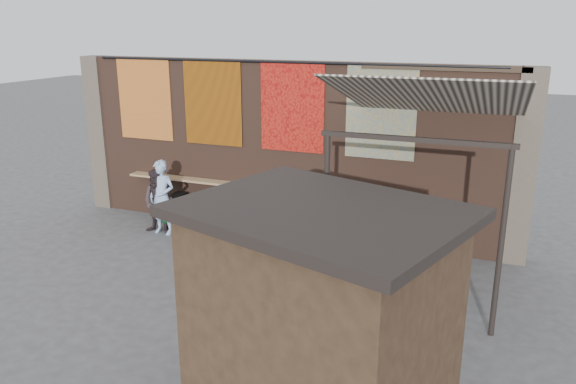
# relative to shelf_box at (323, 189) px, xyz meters

# --- Properties ---
(ground) EXTENTS (70.00, 70.00, 0.00)m
(ground) POSITION_rel_shelf_box_xyz_m (-1.11, -2.30, -1.24)
(ground) COLOR #474749
(ground) RESTS_ON ground
(brick_wall) EXTENTS (10.00, 0.40, 4.00)m
(brick_wall) POSITION_rel_shelf_box_xyz_m (-1.11, 0.40, 0.76)
(brick_wall) COLOR brown
(brick_wall) RESTS_ON ground
(pier_left) EXTENTS (0.50, 0.50, 4.00)m
(pier_left) POSITION_rel_shelf_box_xyz_m (-6.31, 0.40, 0.76)
(pier_left) COLOR #4C4238
(pier_left) RESTS_ON ground
(pier_right) EXTENTS (0.50, 0.50, 4.00)m
(pier_right) POSITION_rel_shelf_box_xyz_m (4.09, 0.40, 0.76)
(pier_right) COLOR #4C4238
(pier_right) RESTS_ON ground
(eating_counter) EXTENTS (8.00, 0.32, 0.05)m
(eating_counter) POSITION_rel_shelf_box_xyz_m (-1.11, 0.03, -0.14)
(eating_counter) COLOR #9E7A51
(eating_counter) RESTS_ON brick_wall
(shelf_box) EXTENTS (0.57, 0.31, 0.23)m
(shelf_box) POSITION_rel_shelf_box_xyz_m (0.00, 0.00, 0.00)
(shelf_box) COLOR white
(shelf_box) RESTS_ON eating_counter
(tapestry_redgold) EXTENTS (1.50, 0.02, 2.00)m
(tapestry_redgold) POSITION_rel_shelf_box_xyz_m (-4.71, 0.18, 1.76)
(tapestry_redgold) COLOR maroon
(tapestry_redgold) RESTS_ON brick_wall
(tapestry_sun) EXTENTS (1.50, 0.02, 2.00)m
(tapestry_sun) POSITION_rel_shelf_box_xyz_m (-2.81, 0.18, 1.76)
(tapestry_sun) COLOR orange
(tapestry_sun) RESTS_ON brick_wall
(tapestry_orange) EXTENTS (1.50, 0.02, 2.00)m
(tapestry_orange) POSITION_rel_shelf_box_xyz_m (-0.81, 0.18, 1.76)
(tapestry_orange) COLOR red
(tapestry_orange) RESTS_ON brick_wall
(tapestry_multi) EXTENTS (1.50, 0.02, 2.00)m
(tapestry_multi) POSITION_rel_shelf_box_xyz_m (1.19, 0.18, 1.76)
(tapestry_multi) COLOR #286293
(tapestry_multi) RESTS_ON brick_wall
(hang_rail) EXTENTS (9.50, 0.06, 0.06)m
(hang_rail) POSITION_rel_shelf_box_xyz_m (-1.11, 0.17, 2.74)
(hang_rail) COLOR black
(hang_rail) RESTS_ON brick_wall
(scooter_stool_0) EXTENTS (0.36, 0.81, 0.77)m
(scooter_stool_0) POSITION_rel_shelf_box_xyz_m (-3.69, -0.30, -0.86)
(scooter_stool_0) COLOR #105124
(scooter_stool_0) RESTS_ON ground
(scooter_stool_1) EXTENTS (0.37, 0.82, 0.78)m
(scooter_stool_1) POSITION_rel_shelf_box_xyz_m (-3.19, -0.32, -0.85)
(scooter_stool_1) COLOR #1A1751
(scooter_stool_1) RESTS_ON ground
(scooter_stool_2) EXTENTS (0.38, 0.84, 0.80)m
(scooter_stool_2) POSITION_rel_shelf_box_xyz_m (-2.62, -0.28, -0.84)
(scooter_stool_2) COLOR black
(scooter_stool_2) RESTS_ON ground
(scooter_stool_3) EXTENTS (0.39, 0.87, 0.83)m
(scooter_stool_3) POSITION_rel_shelf_box_xyz_m (-1.99, -0.26, -0.83)
(scooter_stool_3) COLOR #0D5B0D
(scooter_stool_3) RESTS_ON ground
(scooter_stool_4) EXTENTS (0.39, 0.87, 0.83)m
(scooter_stool_4) POSITION_rel_shelf_box_xyz_m (-1.40, -0.27, -0.83)
(scooter_stool_4) COLOR maroon
(scooter_stool_4) RESTS_ON ground
(scooter_stool_5) EXTENTS (0.36, 0.80, 0.76)m
(scooter_stool_5) POSITION_rel_shelf_box_xyz_m (-0.81, -0.32, -0.86)
(scooter_stool_5) COLOR navy
(scooter_stool_5) RESTS_ON ground
(scooter_stool_6) EXTENTS (0.37, 0.83, 0.79)m
(scooter_stool_6) POSITION_rel_shelf_box_xyz_m (-0.22, -0.31, -0.85)
(scooter_stool_6) COLOR #165A47
(scooter_stool_6) RESTS_ON ground
(scooter_stool_7) EXTENTS (0.36, 0.80, 0.76)m
(scooter_stool_7) POSITION_rel_shelf_box_xyz_m (0.32, -0.26, -0.86)
(scooter_stool_7) COLOR #A4240C
(scooter_stool_7) RESTS_ON ground
(scooter_stool_8) EXTENTS (0.34, 0.76, 0.72)m
(scooter_stool_8) POSITION_rel_shelf_box_xyz_m (0.90, -0.26, -0.88)
(scooter_stool_8) COLOR #92450D
(scooter_stool_8) RESTS_ON ground
(scooter_stool_9) EXTENTS (0.37, 0.83, 0.79)m
(scooter_stool_9) POSITION_rel_shelf_box_xyz_m (1.42, -0.28, -0.85)
(scooter_stool_9) COLOR #0C118C
(scooter_stool_9) RESTS_ON ground
(diner_left) EXTENTS (0.66, 0.44, 1.77)m
(diner_left) POSITION_rel_shelf_box_xyz_m (-3.65, -0.90, -0.35)
(diner_left) COLOR #9FBDE8
(diner_left) RESTS_ON ground
(diner_right) EXTENTS (0.80, 0.65, 1.55)m
(diner_right) POSITION_rel_shelf_box_xyz_m (-3.76, -0.90, -0.47)
(diner_right) COLOR #33282B
(diner_right) RESTS_ON ground
(shopper_navy) EXTENTS (1.01, 0.85, 1.62)m
(shopper_navy) POSITION_rel_shelf_box_xyz_m (1.50, -2.53, -0.43)
(shopper_navy) COLOR black
(shopper_navy) RESTS_ON ground
(shopper_grey) EXTENTS (1.17, 1.01, 1.58)m
(shopper_grey) POSITION_rel_shelf_box_xyz_m (2.72, -2.20, -0.45)
(shopper_grey) COLOR #59585D
(shopper_grey) RESTS_ON ground
(shopper_tan) EXTENTS (0.89, 0.84, 1.53)m
(shopper_tan) POSITION_rel_shelf_box_xyz_m (2.12, -1.46, -0.48)
(shopper_tan) COLOR tan
(shopper_tan) RESTS_ON ground
(market_stall) EXTENTS (3.06, 2.65, 2.81)m
(market_stall) POSITION_rel_shelf_box_xyz_m (1.94, -6.13, 0.16)
(market_stall) COLOR black
(market_stall) RESTS_ON ground
(stall_roof) EXTENTS (3.45, 3.02, 0.12)m
(stall_roof) POSITION_rel_shelf_box_xyz_m (1.94, -6.13, 1.63)
(stall_roof) COLOR black
(stall_roof) RESTS_ON market_stall
(stall_sign) EXTENTS (1.15, 0.41, 0.50)m
(stall_sign) POSITION_rel_shelf_box_xyz_m (2.25, -5.18, 0.79)
(stall_sign) COLOR gold
(stall_sign) RESTS_ON market_stall
(stall_shelf) EXTENTS (2.08, 0.76, 0.06)m
(stall_shelf) POSITION_rel_shelf_box_xyz_m (2.25, -5.18, -0.22)
(stall_shelf) COLOR #473321
(stall_shelf) RESTS_ON market_stall
(awning_canvas) EXTENTS (3.20, 3.28, 0.97)m
(awning_canvas) POSITION_rel_shelf_box_xyz_m (2.39, -1.40, 2.31)
(awning_canvas) COLOR beige
(awning_canvas) RESTS_ON brick_wall
(awning_ledger) EXTENTS (3.30, 0.08, 0.12)m
(awning_ledger) POSITION_rel_shelf_box_xyz_m (2.39, 0.19, 2.71)
(awning_ledger) COLOR #33261C
(awning_ledger) RESTS_ON brick_wall
(awning_header) EXTENTS (3.00, 0.08, 0.08)m
(awning_header) POSITION_rel_shelf_box_xyz_m (2.39, -2.90, 1.84)
(awning_header) COLOR black
(awning_header) RESTS_ON awning_post_left
(awning_post_left) EXTENTS (0.09, 0.09, 3.10)m
(awning_post_left) POSITION_rel_shelf_box_xyz_m (0.99, -2.90, 0.31)
(awning_post_left) COLOR black
(awning_post_left) RESTS_ON ground
(awning_post_right) EXTENTS (0.09, 0.09, 3.10)m
(awning_post_right) POSITION_rel_shelf_box_xyz_m (3.79, -2.90, 0.31)
(awning_post_right) COLOR black
(awning_post_right) RESTS_ON ground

